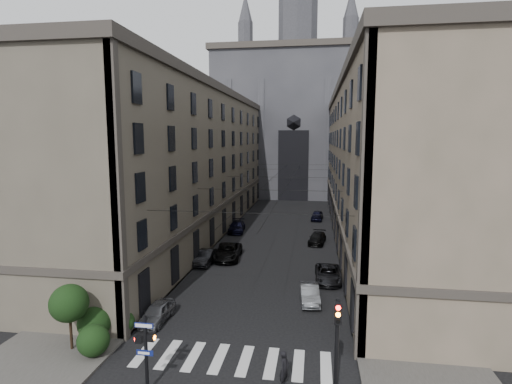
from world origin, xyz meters
The scene contains 19 objects.
sidewalk_left centered at (-10.50, 36.00, 0.07)m, with size 7.00×80.00×0.15m, color #383533.
sidewalk_right centered at (10.50, 36.00, 0.07)m, with size 7.00×80.00×0.15m, color #383533.
zebra_crossing centered at (0.00, 5.00, 0.01)m, with size 11.00×3.20×0.01m, color beige.
building_left centered at (-13.44, 36.00, 9.34)m, with size 13.60×60.60×18.85m.
building_right centered at (13.44, 36.00, 9.34)m, with size 13.60×60.60×18.85m.
gothic_tower centered at (0.00, 74.96, 17.80)m, with size 35.00×23.00×58.00m.
pedestrian_signal_left centered at (-3.51, 1.50, 2.32)m, with size 1.02×0.38×4.00m.
traffic_light_right centered at (5.60, 1.92, 3.29)m, with size 0.34×0.50×5.20m.
shrub_cluster centered at (-8.72, 5.01, 1.80)m, with size 3.90×4.40×3.90m.
tram_wires centered at (0.00, 35.63, 7.25)m, with size 14.00×60.00×0.43m.
car_left_near centered at (-6.03, 8.89, 0.64)m, with size 1.52×3.78×1.29m, color slate.
car_left_midnear centered at (-6.20, 21.69, 0.68)m, with size 1.45×4.15×1.37m, color black.
car_left_midfar centered at (-4.38, 23.56, 0.76)m, with size 2.54×5.50×1.53m, color black.
car_left_far centered at (-5.82, 35.56, 0.71)m, with size 1.98×4.86×1.41m, color black.
car_right_near centered at (4.20, 13.74, 0.65)m, with size 1.38×3.95×1.30m, color gray.
car_right_midnear centered at (5.71, 18.47, 0.66)m, with size 2.20×4.76×1.32m, color black.
car_right_midfar centered at (4.82, 31.17, 0.64)m, with size 1.78×4.39×1.27m, color black.
car_right_far centered at (4.81, 45.04, 0.70)m, with size 1.66×4.13×1.41m, color black.
pedestrian centered at (3.12, 3.01, 0.94)m, with size 0.68×0.45×1.87m, color black.
Camera 1 is at (4.49, -15.65, 12.41)m, focal length 28.00 mm.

